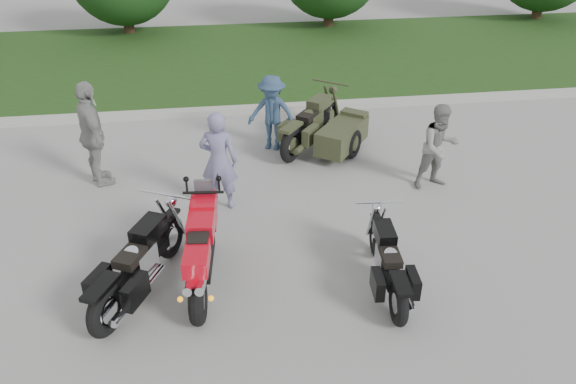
{
  "coord_description": "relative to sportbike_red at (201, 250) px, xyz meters",
  "views": [
    {
      "loc": [
        -0.3,
        -6.61,
        5.15
      ],
      "look_at": [
        0.74,
        0.76,
        0.8
      ],
      "focal_mm": 35.0,
      "sensor_mm": 36.0,
      "label": 1
    }
  ],
  "objects": [
    {
      "name": "cruiser_left",
      "position": [
        -0.87,
        -0.08,
        -0.14
      ],
      "size": [
        1.16,
        2.22,
        0.92
      ],
      "rotation": [
        0.0,
        0.0,
        -0.44
      ],
      "color": "black",
      "rests_on": "ground"
    },
    {
      "name": "cruiser_right",
      "position": [
        2.53,
        -0.44,
        -0.2
      ],
      "size": [
        0.39,
        2.06,
        0.79
      ],
      "rotation": [
        0.0,
        0.0,
        -0.08
      ],
      "color": "black",
      "rests_on": "ground"
    },
    {
      "name": "sportbike_red",
      "position": [
        0.0,
        0.0,
        0.0
      ],
      "size": [
        0.49,
        2.17,
        1.03
      ],
      "rotation": [
        0.0,
        0.0,
        -0.09
      ],
      "color": "black",
      "rests_on": "ground"
    },
    {
      "name": "curb",
      "position": [
        0.61,
        6.3,
        -0.53
      ],
      "size": [
        60.0,
        0.3,
        0.15
      ],
      "primitive_type": "cube",
      "color": "#A8A69E",
      "rests_on": "ground"
    },
    {
      "name": "cruiser_sidecar",
      "position": [
        2.58,
        3.97,
        -0.16
      ],
      "size": [
        2.01,
        2.28,
        0.95
      ],
      "rotation": [
        0.0,
        0.0,
        -0.65
      ],
      "color": "black",
      "rests_on": "ground"
    },
    {
      "name": "person_denim",
      "position": [
        1.47,
        4.28,
        0.18
      ],
      "size": [
        1.17,
        0.94,
        1.57
      ],
      "primitive_type": "imported",
      "rotation": [
        0.0,
        0.0,
        -0.41
      ],
      "color": "navy",
      "rests_on": "ground"
    },
    {
      "name": "ground",
      "position": [
        0.61,
        0.3,
        -0.61
      ],
      "size": [
        80.0,
        80.0,
        0.0
      ],
      "primitive_type": "plane",
      "color": "#969691",
      "rests_on": "ground"
    },
    {
      "name": "person_stripe",
      "position": [
        0.33,
        2.12,
        0.27
      ],
      "size": [
        0.73,
        0.57,
        1.75
      ],
      "primitive_type": "imported",
      "rotation": [
        0.0,
        0.0,
        2.88
      ],
      "color": "slate",
      "rests_on": "ground"
    },
    {
      "name": "person_grey",
      "position": [
        4.25,
        2.28,
        0.19
      ],
      "size": [
        0.87,
        0.73,
        1.58
      ],
      "primitive_type": "imported",
      "rotation": [
        0.0,
        0.0,
        0.19
      ],
      "color": "gray",
      "rests_on": "ground"
    },
    {
      "name": "person_back",
      "position": [
        -1.87,
        3.25,
        0.38
      ],
      "size": [
        0.9,
        1.25,
        1.96
      ],
      "primitive_type": "imported",
      "rotation": [
        0.0,
        0.0,
        1.98
      ],
      "color": "gray",
      "rests_on": "ground"
    },
    {
      "name": "grass_strip",
      "position": [
        0.61,
        10.45,
        -0.54
      ],
      "size": [
        60.0,
        8.0,
        0.14
      ],
      "primitive_type": "cube",
      "color": "#28501B",
      "rests_on": "ground"
    }
  ]
}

